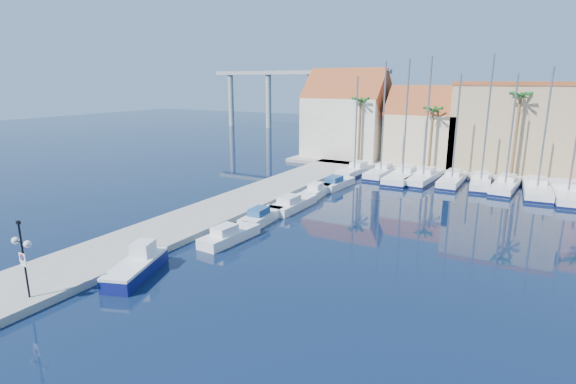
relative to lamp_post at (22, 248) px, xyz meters
The scene contains 27 objects.
ground 9.99m from the lamp_post, 41.78° to the left, with size 260.00×260.00×0.00m, color black.
quay_west 20.11m from the lamp_post, 95.78° to the left, with size 6.00×77.00×0.50m, color gray.
shore_north 56.94m from the lamp_post, 72.60° to the left, with size 54.00×16.00×0.50m, color gray.
lamp_post is the anchor object (origin of this frame).
bollard 9.31m from the lamp_post, 87.99° to the left, with size 0.19×0.19×0.48m, color black.
fishing_boat 6.72m from the lamp_post, 69.64° to the left, with size 3.59×5.81×1.93m.
motorboat_west_0 14.37m from the lamp_post, 75.68° to the left, with size 2.18×5.63×1.40m.
motorboat_west_1 19.49m from the lamp_post, 81.00° to the left, with size 2.05×5.56×1.40m.
motorboat_west_2 24.41m from the lamp_post, 82.10° to the left, with size 2.19×6.53×1.40m.
motorboat_west_3 30.46m from the lamp_post, 84.19° to the left, with size 2.21×5.53×1.40m.
motorboat_west_4 34.64m from the lamp_post, 84.15° to the left, with size 2.33×6.18×1.40m.
sailboat_0 42.70m from the lamp_post, 86.18° to the left, with size 2.76×8.50×12.65m.
sailboat_1 43.74m from the lamp_post, 81.91° to the left, with size 2.40×8.50×14.39m.
sailboat_2 43.52m from the lamp_post, 77.75° to the left, with size 2.88×10.54×14.63m.
sailboat_3 44.17m from the lamp_post, 74.52° to the left, with size 3.06×9.31×14.83m.
sailboat_4 45.39m from the lamp_post, 70.63° to the left, with size 2.33×8.54×12.87m.
sailboat_5 46.76m from the lamp_post, 67.12° to the left, with size 2.86×8.33×14.96m.
sailboat_6 47.48m from the lamp_post, 63.93° to the left, with size 2.99×8.85×12.84m.
sailboat_7 48.92m from the lamp_post, 60.66° to the left, with size 3.35×10.34×13.58m.
sailboat_8 49.92m from the lamp_post, 57.49° to the left, with size 3.72×11.17×13.51m.
building_0 53.43m from the lamp_post, 93.22° to the left, with size 12.30×9.00×13.50m.
building_1 54.04m from the lamp_post, 80.41° to the left, with size 10.30×8.00×11.00m.
building_2 57.89m from the lamp_post, 69.76° to the left, with size 14.20×10.20×11.50m.
palm_0 48.60m from the lamp_post, 88.81° to the left, with size 2.60×2.60×10.15m.
palm_1 49.72m from the lamp_post, 77.16° to the left, with size 2.60×2.60×9.15m.
palm_2 53.04m from the lamp_post, 66.48° to the left, with size 2.60×2.60×11.15m.
viaduct 94.15m from the lamp_post, 109.97° to the left, with size 48.00×2.20×14.45m.
Camera 1 is at (16.55, -18.98, 12.14)m, focal length 28.00 mm.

